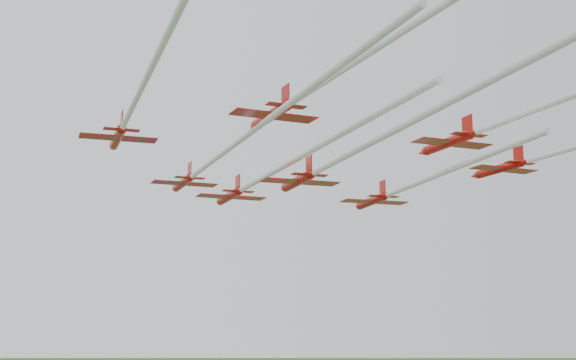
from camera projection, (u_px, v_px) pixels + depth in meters
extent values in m
cylinder|color=red|center=(229.00, 196.00, 113.43)|extent=(2.20, 9.38, 1.20)
cone|color=red|center=(219.00, 202.00, 118.62)|extent=(1.41, 2.09, 1.20)
cone|color=red|center=(240.00, 190.00, 108.54)|extent=(1.23, 1.42, 1.09)
ellipsoid|color=black|center=(225.00, 196.00, 115.53)|extent=(0.57, 1.08, 0.35)
cube|color=red|center=(231.00, 197.00, 112.57)|extent=(9.89, 3.87, 0.11)
cube|color=red|center=(238.00, 191.00, 109.50)|extent=(4.50, 1.78, 0.09)
cube|color=red|center=(238.00, 183.00, 109.93)|extent=(0.32, 1.97, 2.19)
cylinder|color=silver|center=(313.00, 150.00, 84.43)|extent=(6.17, 50.91, 0.66)
cylinder|color=red|center=(183.00, 183.00, 101.51)|extent=(1.88, 7.95, 1.02)
cone|color=red|center=(175.00, 189.00, 105.91)|extent=(1.20, 1.77, 1.02)
cone|color=red|center=(191.00, 176.00, 97.37)|extent=(1.05, 1.21, 0.93)
ellipsoid|color=black|center=(180.00, 183.00, 103.29)|extent=(0.48, 0.92, 0.30)
cube|color=red|center=(184.00, 184.00, 100.79)|extent=(8.38, 3.30, 0.09)
cube|color=red|center=(190.00, 178.00, 98.18)|extent=(3.81, 1.52, 0.07)
cube|color=red|center=(190.00, 170.00, 98.55)|extent=(0.28, 1.67, 1.86)
cylinder|color=silver|center=(267.00, 120.00, 71.44)|extent=(6.66, 55.04, 0.56)
cylinder|color=red|center=(372.00, 201.00, 104.95)|extent=(1.45, 8.42, 1.08)
cone|color=red|center=(357.00, 207.00, 109.73)|extent=(1.16, 1.82, 1.08)
cone|color=red|center=(386.00, 195.00, 100.46)|extent=(1.04, 1.22, 0.99)
ellipsoid|color=black|center=(366.00, 200.00, 106.88)|extent=(0.45, 0.95, 0.32)
cube|color=red|center=(374.00, 202.00, 104.17)|extent=(8.78, 2.94, 0.10)
cube|color=red|center=(383.00, 196.00, 101.34)|extent=(3.99, 1.35, 0.08)
cube|color=red|center=(383.00, 188.00, 101.73)|extent=(0.18, 1.78, 1.97)
cylinder|color=silver|center=(453.00, 169.00, 84.11)|extent=(2.07, 33.63, 0.59)
cylinder|color=red|center=(118.00, 138.00, 83.60)|extent=(1.50, 7.69, 0.99)
cone|color=red|center=(113.00, 147.00, 87.93)|extent=(1.10, 1.68, 0.99)
cone|color=red|center=(122.00, 128.00, 79.53)|extent=(0.97, 1.14, 0.90)
ellipsoid|color=black|center=(116.00, 138.00, 85.35)|extent=(0.43, 0.88, 0.29)
cube|color=red|center=(118.00, 138.00, 82.89)|extent=(8.05, 2.86, 0.09)
cube|color=red|center=(121.00, 130.00, 80.33)|extent=(3.66, 1.32, 0.07)
cube|color=red|center=(122.00, 121.00, 80.68)|extent=(0.20, 1.62, 1.80)
cylinder|color=silver|center=(162.00, 46.00, 56.72)|extent=(3.75, 47.75, 0.54)
cylinder|color=red|center=(298.00, 181.00, 91.91)|extent=(1.81, 8.66, 1.11)
cone|color=red|center=(283.00, 189.00, 96.75)|extent=(1.26, 1.91, 1.11)
cone|color=red|center=(313.00, 173.00, 87.35)|extent=(1.11, 1.29, 1.01)
ellipsoid|color=black|center=(292.00, 181.00, 93.87)|extent=(0.50, 0.99, 0.32)
cube|color=red|center=(300.00, 182.00, 91.11)|extent=(9.09, 3.35, 0.10)
cube|color=red|center=(310.00, 175.00, 88.24)|extent=(4.13, 1.54, 0.08)
cube|color=red|center=(309.00, 165.00, 88.64)|extent=(0.25, 1.82, 2.02)
cylinder|color=silver|center=(410.00, 123.00, 66.11)|extent=(4.25, 44.46, 0.61)
cylinder|color=red|center=(499.00, 169.00, 98.31)|extent=(2.45, 8.25, 1.06)
cone|color=red|center=(475.00, 176.00, 102.75)|extent=(1.34, 1.89, 1.06)
cone|color=red|center=(525.00, 161.00, 94.12)|extent=(1.15, 1.30, 0.96)
ellipsoid|color=black|center=(489.00, 169.00, 100.11)|extent=(0.56, 0.97, 0.31)
cube|color=red|center=(504.00, 169.00, 97.57)|extent=(8.78, 3.92, 0.10)
cube|color=red|center=(520.00, 163.00, 94.94)|extent=(3.99, 1.80, 0.08)
cube|color=red|center=(518.00, 155.00, 95.31)|extent=(0.39, 1.72, 1.93)
cylinder|color=red|center=(271.00, 115.00, 74.76)|extent=(2.27, 7.91, 1.02)
cone|color=red|center=(253.00, 127.00, 79.04)|extent=(1.27, 1.80, 1.02)
cone|color=red|center=(290.00, 103.00, 70.72)|extent=(1.09, 1.24, 0.92)
ellipsoid|color=black|center=(264.00, 116.00, 76.49)|extent=(0.52, 0.93, 0.30)
cube|color=red|center=(274.00, 116.00, 74.05)|extent=(8.41, 3.69, 0.09)
cube|color=red|center=(286.00, 106.00, 71.51)|extent=(3.82, 1.69, 0.07)
cube|color=red|center=(285.00, 95.00, 71.87)|extent=(0.36, 1.66, 1.85)
cylinder|color=silver|center=(448.00, 2.00, 48.94)|extent=(8.21, 46.77, 0.55)
cylinder|color=red|center=(448.00, 143.00, 84.54)|extent=(2.25, 8.30, 1.07)
cone|color=red|center=(422.00, 152.00, 89.06)|extent=(1.31, 1.88, 1.07)
cone|color=red|center=(474.00, 133.00, 80.27)|extent=(1.13, 1.29, 0.97)
ellipsoid|color=black|center=(437.00, 143.00, 86.37)|extent=(0.54, 0.97, 0.31)
cube|color=red|center=(452.00, 143.00, 83.79)|extent=(8.80, 3.73, 0.10)
cube|color=red|center=(469.00, 135.00, 81.11)|extent=(4.00, 1.71, 0.08)
cube|color=red|center=(467.00, 125.00, 81.48)|extent=(0.35, 1.74, 1.94)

